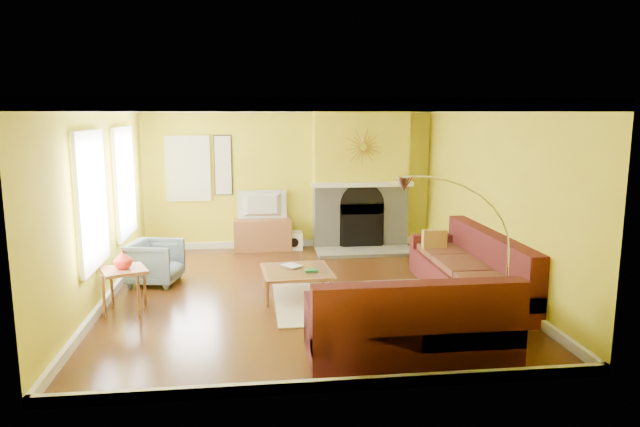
{
  "coord_description": "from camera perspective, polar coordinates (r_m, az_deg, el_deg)",
  "views": [
    {
      "loc": [
        -0.73,
        -7.89,
        2.56
      ],
      "look_at": [
        0.28,
        0.4,
        1.1
      ],
      "focal_mm": 32.0,
      "sensor_mm": 36.0,
      "label": 1
    }
  ],
  "objects": [
    {
      "name": "crown_molding",
      "position": [
        7.92,
        -1.68,
        10.52
      ],
      "size": [
        5.5,
        6.0,
        0.12
      ],
      "primitive_type": null,
      "color": "white",
      "rests_on": "ceiling"
    },
    {
      "name": "armchair",
      "position": [
        9.04,
        -16.14,
        -4.72
      ],
      "size": [
        0.87,
        0.85,
        0.67
      ],
      "primitive_type": "imported",
      "rotation": [
        0.0,
        0.0,
        1.35
      ],
      "color": "slate",
      "rests_on": "floor"
    },
    {
      "name": "arc_lamp",
      "position": [
        6.12,
        13.78,
        -5.43
      ],
      "size": [
        1.25,
        0.36,
        1.94
      ],
      "primitive_type": null,
      "color": "silver",
      "rests_on": "floor"
    },
    {
      "name": "hearth",
      "position": [
        10.65,
        4.54,
        -3.81
      ],
      "size": [
        1.8,
        0.7,
        0.06
      ],
      "primitive_type": "cube",
      "color": "gray",
      "rests_on": "floor"
    },
    {
      "name": "subwoofer",
      "position": [
        10.92,
        -2.68,
        -2.72
      ],
      "size": [
        0.33,
        0.33,
        0.33
      ],
      "primitive_type": "cube",
      "color": "white",
      "rests_on": "floor"
    },
    {
      "name": "rug",
      "position": [
        7.99,
        4.21,
        -8.7
      ],
      "size": [
        2.4,
        1.8,
        0.02
      ],
      "primitive_type": "cube",
      "color": "beige",
      "rests_on": "floor"
    },
    {
      "name": "sunburst",
      "position": [
        10.68,
        4.34,
        6.66
      ],
      "size": [
        0.7,
        0.04,
        0.7
      ],
      "primitive_type": null,
      "color": "olive",
      "rests_on": "fireplace"
    },
    {
      "name": "window_back",
      "position": [
        10.96,
        -13.07,
        4.41
      ],
      "size": [
        0.82,
        0.06,
        1.22
      ],
      "primitive_type": "cube",
      "color": "white",
      "rests_on": "wall_back"
    },
    {
      "name": "wall_art",
      "position": [
        10.91,
        -9.67,
        4.77
      ],
      "size": [
        0.34,
        0.04,
        1.14
      ],
      "primitive_type": "cube",
      "color": "white",
      "rests_on": "wall_back"
    },
    {
      "name": "wall_back",
      "position": [
        10.99,
        -3.09,
        3.62
      ],
      "size": [
        5.5,
        0.02,
        2.7
      ],
      "primitive_type": "cube",
      "color": "yellow",
      "rests_on": "ground"
    },
    {
      "name": "media_console",
      "position": [
        10.9,
        -5.75,
        -2.08
      ],
      "size": [
        1.08,
        0.49,
        0.59
      ],
      "primitive_type": "cube",
      "color": "#915835",
      "rests_on": "floor"
    },
    {
      "name": "book",
      "position": [
        8.2,
        -3.41,
        -5.38
      ],
      "size": [
        0.33,
        0.35,
        0.03
      ],
      "primitive_type": "imported",
      "rotation": [
        0.0,
        0.0,
        0.61
      ],
      "color": "white",
      "rests_on": "coffee_table"
    },
    {
      "name": "floor",
      "position": [
        8.33,
        -1.58,
        -8.03
      ],
      "size": [
        5.5,
        6.0,
        0.02
      ],
      "primitive_type": "cube",
      "color": "#572E12",
      "rests_on": "ground"
    },
    {
      "name": "wall_left",
      "position": [
        8.24,
        -21.13,
        0.83
      ],
      "size": [
        0.02,
        6.0,
        2.7
      ],
      "primitive_type": "cube",
      "color": "yellow",
      "rests_on": "ground"
    },
    {
      "name": "vase",
      "position": [
        7.79,
        -19.11,
        -4.36
      ],
      "size": [
        0.27,
        0.27,
        0.25
      ],
      "primitive_type": "imported",
      "rotation": [
        0.0,
        0.0,
        -0.16
      ],
      "color": "red",
      "rests_on": "side_table"
    },
    {
      "name": "window_left_far",
      "position": [
        7.63,
        -21.99,
        1.23
      ],
      "size": [
        0.06,
        1.22,
        1.72
      ],
      "primitive_type": "cube",
      "color": "white",
      "rests_on": "wall_left"
    },
    {
      "name": "tv",
      "position": [
        10.8,
        -5.8,
        0.84
      ],
      "size": [
        0.92,
        0.13,
        0.53
      ],
      "primitive_type": "imported",
      "rotation": [
        0.0,
        0.0,
        3.15
      ],
      "color": "black",
      "rests_on": "media_console"
    },
    {
      "name": "baseboard",
      "position": [
        8.31,
        -1.59,
        -7.57
      ],
      "size": [
        5.5,
        6.0,
        0.12
      ],
      "primitive_type": null,
      "color": "white",
      "rests_on": "floor"
    },
    {
      "name": "sectional_sofa",
      "position": [
        7.64,
        8.72,
        -6.2
      ],
      "size": [
        2.92,
        3.74,
        0.9
      ],
      "primitive_type": null,
      "color": "#511A1C",
      "rests_on": "floor"
    },
    {
      "name": "ceiling",
      "position": [
        7.92,
        -1.68,
        11.03
      ],
      "size": [
        5.5,
        6.0,
        0.02
      ],
      "primitive_type": "cube",
      "color": "white",
      "rests_on": "ground"
    },
    {
      "name": "wall_right",
      "position": [
        8.71,
        16.77,
        1.54
      ],
      "size": [
        0.02,
        6.0,
        2.7
      ],
      "primitive_type": "cube",
      "color": "yellow",
      "rests_on": "ground"
    },
    {
      "name": "fireplace",
      "position": [
        10.96,
        4.06,
        3.59
      ],
      "size": [
        1.8,
        0.4,
        2.7
      ],
      "primitive_type": null,
      "color": "gray",
      "rests_on": "floor"
    },
    {
      "name": "window_left_near",
      "position": [
        9.46,
        -19.06,
        2.97
      ],
      "size": [
        0.06,
        1.22,
        1.72
      ],
      "primitive_type": "cube",
      "color": "white",
      "rests_on": "wall_left"
    },
    {
      "name": "wall_front",
      "position": [
        5.08,
        1.52,
        -3.86
      ],
      "size": [
        5.5,
        0.02,
        2.7
      ],
      "primitive_type": "cube",
      "color": "yellow",
      "rests_on": "ground"
    },
    {
      "name": "side_table",
      "position": [
        7.9,
        -18.93,
        -7.29
      ],
      "size": [
        0.69,
        0.69,
        0.59
      ],
      "primitive_type": null,
      "rotation": [
        0.0,
        0.0,
        0.38
      ],
      "color": "#915835",
      "rests_on": "floor"
    },
    {
      "name": "mantel",
      "position": [
        10.73,
        4.3,
        2.92
      ],
      "size": [
        1.92,
        0.22,
        0.08
      ],
      "primitive_type": "cube",
      "color": "white",
      "rests_on": "fireplace"
    },
    {
      "name": "coffee_table",
      "position": [
        8.18,
        -2.33,
        -6.91
      ],
      "size": [
        1.02,
        1.02,
        0.38
      ],
      "primitive_type": null,
      "rotation": [
        0.0,
        0.0,
        0.06
      ],
      "color": "white",
      "rests_on": "floor"
    }
  ]
}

